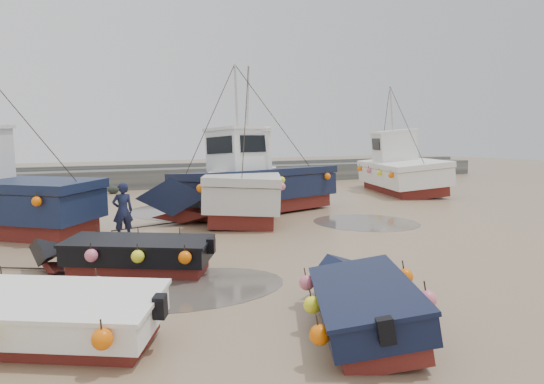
{
  "coord_description": "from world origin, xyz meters",
  "views": [
    {
      "loc": [
        -7.69,
        -11.3,
        3.28
      ],
      "look_at": [
        1.01,
        4.3,
        1.4
      ],
      "focal_mm": 35.0,
      "sensor_mm": 36.0,
      "label": 1
    }
  ],
  "objects": [
    {
      "name": "dinghy_1",
      "position": [
        -1.93,
        -4.3,
        0.55
      ],
      "size": [
        3.47,
        5.31,
        1.43
      ],
      "rotation": [
        0.0,
        0.0,
        -0.51
      ],
      "color": "maroon",
      "rests_on": "ground"
    },
    {
      "name": "person",
      "position": [
        -3.69,
        5.68,
        0.0
      ],
      "size": [
        0.66,
        0.43,
        1.81
      ],
      "primitive_type": "imported",
      "rotation": [
        0.0,
        0.0,
        3.14
      ],
      "color": "#141932",
      "rests_on": "ground"
    },
    {
      "name": "puddle_a",
      "position": [
        -3.83,
        -0.62,
        0.0
      ],
      "size": [
        4.46,
        4.46,
        0.01
      ],
      "primitive_type": "cylinder",
      "color": "#514942",
      "rests_on": "ground"
    },
    {
      "name": "cabin_boat_1",
      "position": [
        2.18,
        8.82,
        1.3
      ],
      "size": [
        6.72,
        10.54,
        6.22
      ],
      "rotation": [
        0.0,
        0.0,
        -0.49
      ],
      "color": "maroon",
      "rests_on": "ground"
    },
    {
      "name": "seawall",
      "position": [
        0.05,
        21.99,
        0.63
      ],
      "size": [
        60.0,
        4.92,
        1.5
      ],
      "color": "slate",
      "rests_on": "ground"
    },
    {
      "name": "puddle_b",
      "position": [
        5.22,
        4.46,
        0.0
      ],
      "size": [
        3.93,
        3.93,
        0.01
      ],
      "primitive_type": "cylinder",
      "color": "#514942",
      "rests_on": "ground"
    },
    {
      "name": "cabin_boat_3",
      "position": [
        14.24,
        12.44,
        1.32
      ],
      "size": [
        6.15,
        10.4,
        6.22
      ],
      "rotation": [
        0.0,
        0.0,
        -0.39
      ],
      "color": "maroon",
      "rests_on": "ground"
    },
    {
      "name": "cabin_boat_2",
      "position": [
        2.26,
        8.62,
        1.32
      ],
      "size": [
        10.66,
        4.9,
        6.22
      ],
      "rotation": [
        0.0,
        0.0,
        1.84
      ],
      "color": "maroon",
      "rests_on": "ground"
    },
    {
      "name": "ground",
      "position": [
        0.0,
        0.0,
        0.0
      ],
      "size": [
        120.0,
        120.0,
        0.0
      ],
      "primitive_type": "plane",
      "color": "#8F7453",
      "rests_on": "ground"
    },
    {
      "name": "dinghy_4",
      "position": [
        -4.7,
        1.37,
        0.55
      ],
      "size": [
        5.07,
        3.81,
        1.43
      ],
      "rotation": [
        0.0,
        0.0,
        0.97
      ],
      "color": "maroon",
      "rests_on": "ground"
    },
    {
      "name": "dinghy_0",
      "position": [
        -7.48,
        -2.14,
        0.54
      ],
      "size": [
        5.97,
        4.45,
        1.43
      ],
      "rotation": [
        0.0,
        0.0,
        0.97
      ],
      "color": "maroon",
      "rests_on": "ground"
    },
    {
      "name": "puddle_d",
      "position": [
        0.85,
        10.66,
        0.0
      ],
      "size": [
        6.36,
        6.36,
        0.01
      ],
      "primitive_type": "cylinder",
      "color": "#514942",
      "rests_on": "ground"
    }
  ]
}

